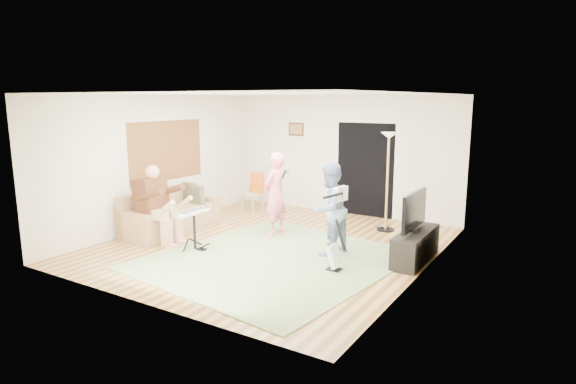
# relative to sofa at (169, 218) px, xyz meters

# --- Properties ---
(floor) EXTENTS (6.00, 6.00, 0.00)m
(floor) POSITION_rel_sofa_xyz_m (2.29, 0.28, -0.27)
(floor) COLOR brown
(floor) RESTS_ON ground
(walls) EXTENTS (5.50, 6.00, 2.70)m
(walls) POSITION_rel_sofa_xyz_m (2.29, 0.28, 1.08)
(walls) COLOR beige
(walls) RESTS_ON floor
(ceiling) EXTENTS (6.00, 6.00, 0.00)m
(ceiling) POSITION_rel_sofa_xyz_m (2.29, 0.28, 2.43)
(ceiling) COLOR white
(ceiling) RESTS_ON walls
(window_blinds) EXTENTS (0.00, 2.05, 2.05)m
(window_blinds) POSITION_rel_sofa_xyz_m (-0.45, 0.48, 1.28)
(window_blinds) COLOR brown
(window_blinds) RESTS_ON walls
(doorway) EXTENTS (2.10, 0.00, 2.10)m
(doorway) POSITION_rel_sofa_xyz_m (2.84, 3.27, 0.78)
(doorway) COLOR black
(doorway) RESTS_ON walls
(picture_frame) EXTENTS (0.42, 0.03, 0.32)m
(picture_frame) POSITION_rel_sofa_xyz_m (1.04, 3.27, 1.63)
(picture_frame) COLOR #3F2314
(picture_frame) RESTS_ON walls
(area_rug) EXTENTS (4.04, 4.31, 0.02)m
(area_rug) POSITION_rel_sofa_xyz_m (2.80, -0.40, -0.27)
(area_rug) COLOR #6B834F
(area_rug) RESTS_ON floor
(sofa) EXTENTS (0.84, 2.03, 0.82)m
(sofa) POSITION_rel_sofa_xyz_m (0.00, 0.00, 0.00)
(sofa) COLOR #AA8155
(sofa) RESTS_ON floor
(drummer) EXTENTS (0.93, 0.52, 1.43)m
(drummer) POSITION_rel_sofa_xyz_m (0.43, -0.65, 0.28)
(drummer) COLOR #532C17
(drummer) RESTS_ON sofa
(drum_kit) EXTENTS (0.40, 0.71, 0.73)m
(drum_kit) POSITION_rel_sofa_xyz_m (1.29, -0.65, 0.05)
(drum_kit) COLOR black
(drum_kit) RESTS_ON floor
(singer) EXTENTS (0.41, 0.60, 1.61)m
(singer) POSITION_rel_sofa_xyz_m (1.97, 0.91, 0.53)
(singer) COLOR #FD6E84
(singer) RESTS_ON floor
(microphone) EXTENTS (0.06, 0.06, 0.24)m
(microphone) POSITION_rel_sofa_xyz_m (2.17, 0.91, 0.93)
(microphone) COLOR black
(microphone) RESTS_ON singer
(guitarist) EXTENTS (0.71, 0.85, 1.58)m
(guitarist) POSITION_rel_sofa_xyz_m (3.42, 0.36, 0.52)
(guitarist) COLOR #7587AB
(guitarist) RESTS_ON floor
(guitar_held) EXTENTS (0.21, 0.61, 0.26)m
(guitar_held) POSITION_rel_sofa_xyz_m (3.62, 0.36, 0.80)
(guitar_held) COLOR white
(guitar_held) RESTS_ON guitarist
(guitar_spare) EXTENTS (0.30, 0.27, 0.83)m
(guitar_spare) POSITION_rel_sofa_xyz_m (3.87, -0.33, -0.04)
(guitar_spare) COLOR black
(guitar_spare) RESTS_ON floor
(torchiere_lamp) EXTENTS (0.35, 0.35, 1.98)m
(torchiere_lamp) POSITION_rel_sofa_xyz_m (3.71, 2.32, 1.08)
(torchiere_lamp) COLOR black
(torchiere_lamp) RESTS_ON floor
(dining_chair) EXTENTS (0.43, 0.45, 0.92)m
(dining_chair) POSITION_rel_sofa_xyz_m (0.47, 2.25, 0.06)
(dining_chair) COLOR tan
(dining_chair) RESTS_ON floor
(tv_cabinet) EXTENTS (0.40, 1.40, 0.50)m
(tv_cabinet) POSITION_rel_sofa_xyz_m (4.79, 0.78, -0.02)
(tv_cabinet) COLOR black
(tv_cabinet) RESTS_ON floor
(television) EXTENTS (0.06, 1.08, 0.60)m
(television) POSITION_rel_sofa_xyz_m (4.74, 0.78, 0.58)
(television) COLOR black
(television) RESTS_ON tv_cabinet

